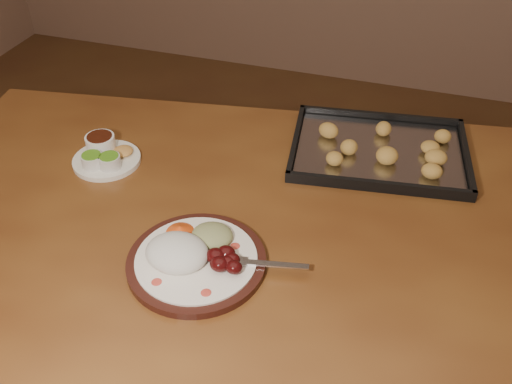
% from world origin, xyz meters
% --- Properties ---
extents(ground, '(4.00, 4.00, 0.00)m').
position_xyz_m(ground, '(0.00, 0.00, 0.00)').
color(ground, brown).
rests_on(ground, ground).
extents(dining_table, '(1.62, 1.13, 0.75)m').
position_xyz_m(dining_table, '(0.19, -0.13, 0.65)').
color(dining_table, brown).
rests_on(dining_table, ground).
extents(dinner_plate, '(0.34, 0.26, 0.06)m').
position_xyz_m(dinner_plate, '(0.15, -0.28, 0.77)').
color(dinner_plate, black).
rests_on(dinner_plate, dining_table).
extents(condiment_saucer, '(0.16, 0.16, 0.05)m').
position_xyz_m(condiment_saucer, '(-0.18, -0.04, 0.77)').
color(condiment_saucer, white).
rests_on(condiment_saucer, dining_table).
extents(baking_tray, '(0.45, 0.36, 0.04)m').
position_xyz_m(baking_tray, '(0.43, 0.19, 0.76)').
color(baking_tray, black).
rests_on(baking_tray, dining_table).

